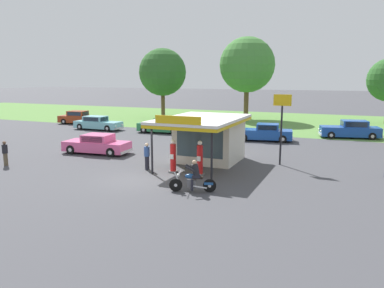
{
  "coord_description": "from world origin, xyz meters",
  "views": [
    {
      "loc": [
        10.31,
        -16.88,
        5.49
      ],
      "look_at": [
        1.38,
        3.95,
        1.4
      ],
      "focal_mm": 34.71,
      "sensor_mm": 36.0,
      "label": 1
    }
  ],
  "objects_px": {
    "parked_car_back_row_centre": "(163,126)",
    "roadside_pole_sign": "(282,117)",
    "parked_car_back_row_left": "(264,133)",
    "motorcycle_with_rider": "(193,179)",
    "gas_pump_nearside": "(173,157)",
    "gas_pump_offside": "(200,160)",
    "bystander_admiring_sedan": "(5,153)",
    "parked_car_back_row_far_left": "(80,118)",
    "featured_classic_sedan": "(97,145)",
    "parked_car_back_row_centre_right": "(98,123)",
    "parked_car_back_row_far_right": "(351,130)",
    "bystander_standing_back_lot": "(147,156)"
  },
  "relations": [
    {
      "from": "parked_car_back_row_centre",
      "to": "roadside_pole_sign",
      "type": "distance_m",
      "value": 16.44
    },
    {
      "from": "parked_car_back_row_centre",
      "to": "parked_car_back_row_left",
      "type": "bearing_deg",
      "value": -4.07
    },
    {
      "from": "motorcycle_with_rider",
      "to": "gas_pump_nearside",
      "type": "bearing_deg",
      "value": 130.66
    },
    {
      "from": "gas_pump_offside",
      "to": "roadside_pole_sign",
      "type": "distance_m",
      "value": 6.17
    },
    {
      "from": "bystander_admiring_sedan",
      "to": "roadside_pole_sign",
      "type": "bearing_deg",
      "value": 23.96
    },
    {
      "from": "gas_pump_nearside",
      "to": "roadside_pole_sign",
      "type": "distance_m",
      "value": 7.31
    },
    {
      "from": "parked_car_back_row_far_left",
      "to": "bystander_admiring_sedan",
      "type": "relative_size",
      "value": 3.49
    },
    {
      "from": "parked_car_back_row_far_left",
      "to": "roadside_pole_sign",
      "type": "relative_size",
      "value": 1.23
    },
    {
      "from": "gas_pump_nearside",
      "to": "motorcycle_with_rider",
      "type": "bearing_deg",
      "value": -49.34
    },
    {
      "from": "parked_car_back_row_far_left",
      "to": "roadside_pole_sign",
      "type": "height_order",
      "value": "roadside_pole_sign"
    },
    {
      "from": "gas_pump_nearside",
      "to": "featured_classic_sedan",
      "type": "distance_m",
      "value": 8.05
    },
    {
      "from": "parked_car_back_row_centre",
      "to": "parked_car_back_row_left",
      "type": "xyz_separation_m",
      "value": [
        10.38,
        -0.74,
        -0.01
      ]
    },
    {
      "from": "parked_car_back_row_left",
      "to": "roadside_pole_sign",
      "type": "height_order",
      "value": "roadside_pole_sign"
    },
    {
      "from": "motorcycle_with_rider",
      "to": "featured_classic_sedan",
      "type": "xyz_separation_m",
      "value": [
        -10.09,
        5.76,
        -0.0
      ]
    },
    {
      "from": "gas_pump_offside",
      "to": "motorcycle_with_rider",
      "type": "relative_size",
      "value": 0.91
    },
    {
      "from": "parked_car_back_row_left",
      "to": "parked_car_back_row_centre_right",
      "type": "relative_size",
      "value": 0.97
    },
    {
      "from": "parked_car_back_row_far_left",
      "to": "parked_car_back_row_centre_right",
      "type": "distance_m",
      "value": 6.05
    },
    {
      "from": "gas_pump_offside",
      "to": "parked_car_back_row_far_right",
      "type": "height_order",
      "value": "gas_pump_offside"
    },
    {
      "from": "parked_car_back_row_far_right",
      "to": "parked_car_back_row_centre",
      "type": "bearing_deg",
      "value": -167.41
    },
    {
      "from": "featured_classic_sedan",
      "to": "parked_car_back_row_centre",
      "type": "xyz_separation_m",
      "value": [
        -0.35,
        11.02,
        0.04
      ]
    },
    {
      "from": "bystander_standing_back_lot",
      "to": "roadside_pole_sign",
      "type": "relative_size",
      "value": 0.37
    },
    {
      "from": "parked_car_back_row_centre",
      "to": "bystander_admiring_sedan",
      "type": "bearing_deg",
      "value": -98.86
    },
    {
      "from": "gas_pump_nearside",
      "to": "bystander_standing_back_lot",
      "type": "xyz_separation_m",
      "value": [
        -1.74,
        -0.01,
        -0.04
      ]
    },
    {
      "from": "gas_pump_nearside",
      "to": "bystander_admiring_sedan",
      "type": "distance_m",
      "value": 10.78
    },
    {
      "from": "gas_pump_offside",
      "to": "bystander_standing_back_lot",
      "type": "xyz_separation_m",
      "value": [
        -3.42,
        -0.01,
        -0.06
      ]
    },
    {
      "from": "motorcycle_with_rider",
      "to": "featured_classic_sedan",
      "type": "height_order",
      "value": "motorcycle_with_rider"
    },
    {
      "from": "gas_pump_offside",
      "to": "parked_car_back_row_centre_right",
      "type": "relative_size",
      "value": 0.37
    },
    {
      "from": "gas_pump_nearside",
      "to": "bystander_admiring_sedan",
      "type": "relative_size",
      "value": 1.25
    },
    {
      "from": "parked_car_back_row_centre_right",
      "to": "gas_pump_nearside",
      "type": "bearing_deg",
      "value": -40.47
    },
    {
      "from": "motorcycle_with_rider",
      "to": "parked_car_back_row_centre_right",
      "type": "relative_size",
      "value": 0.41
    },
    {
      "from": "parked_car_back_row_far_left",
      "to": "parked_car_back_row_far_right",
      "type": "relative_size",
      "value": 0.99
    },
    {
      "from": "parked_car_back_row_far_right",
      "to": "bystander_standing_back_lot",
      "type": "height_order",
      "value": "bystander_standing_back_lot"
    },
    {
      "from": "motorcycle_with_rider",
      "to": "parked_car_back_row_far_right",
      "type": "relative_size",
      "value": 0.4
    },
    {
      "from": "parked_car_back_row_far_left",
      "to": "parked_car_back_row_centre",
      "type": "bearing_deg",
      "value": -11.48
    },
    {
      "from": "parked_car_back_row_left",
      "to": "parked_car_back_row_centre_right",
      "type": "height_order",
      "value": "parked_car_back_row_left"
    },
    {
      "from": "parked_car_back_row_centre_right",
      "to": "bystander_standing_back_lot",
      "type": "bearing_deg",
      "value": -43.93
    },
    {
      "from": "motorcycle_with_rider",
      "to": "parked_car_back_row_far_right",
      "type": "xyz_separation_m",
      "value": [
        6.87,
        20.65,
        0.08
      ]
    },
    {
      "from": "gas_pump_nearside",
      "to": "parked_car_back_row_far_left",
      "type": "height_order",
      "value": "gas_pump_nearside"
    },
    {
      "from": "featured_classic_sedan",
      "to": "parked_car_back_row_centre_right",
      "type": "xyz_separation_m",
      "value": [
        -7.75,
        10.26,
        0.01
      ]
    },
    {
      "from": "parked_car_back_row_centre_right",
      "to": "bystander_standing_back_lot",
      "type": "relative_size",
      "value": 3.31
    },
    {
      "from": "featured_classic_sedan",
      "to": "gas_pump_nearside",
      "type": "bearing_deg",
      "value": -20.31
    },
    {
      "from": "gas_pump_nearside",
      "to": "parked_car_back_row_far_right",
      "type": "xyz_separation_m",
      "value": [
        9.42,
        17.69,
        -0.16
      ]
    },
    {
      "from": "featured_classic_sedan",
      "to": "parked_car_back_row_far_left",
      "type": "bearing_deg",
      "value": 133.4
    },
    {
      "from": "motorcycle_with_rider",
      "to": "parked_car_back_row_far_right",
      "type": "bearing_deg",
      "value": 71.59
    },
    {
      "from": "gas_pump_nearside",
      "to": "featured_classic_sedan",
      "type": "bearing_deg",
      "value": 159.69
    },
    {
      "from": "parked_car_back_row_far_left",
      "to": "roadside_pole_sign",
      "type": "distance_m",
      "value": 28.47
    },
    {
      "from": "parked_car_back_row_far_right",
      "to": "parked_car_back_row_centre_right",
      "type": "height_order",
      "value": "parked_car_back_row_far_right"
    },
    {
      "from": "gas_pump_offside",
      "to": "parked_car_back_row_far_left",
      "type": "distance_m",
      "value": 27.45
    },
    {
      "from": "gas_pump_offside",
      "to": "roadside_pole_sign",
      "type": "height_order",
      "value": "roadside_pole_sign"
    },
    {
      "from": "gas_pump_offside",
      "to": "parked_car_back_row_centre",
      "type": "distance_m",
      "value": 16.81
    }
  ]
}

